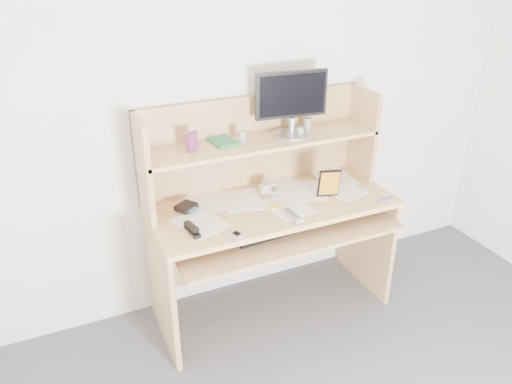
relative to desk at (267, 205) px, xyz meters
name	(u,v)px	position (x,y,z in m)	size (l,w,h in m)	color
back_wall	(250,103)	(0.00, 0.24, 0.56)	(3.60, 0.04, 2.50)	white
desk	(267,205)	(0.00, 0.00, 0.00)	(1.40, 0.70, 1.30)	tan
paper_clutter	(273,202)	(0.00, -0.08, 0.06)	(1.32, 0.54, 0.01)	white
keyboard	(270,230)	(-0.08, -0.22, -0.03)	(0.44, 0.19, 0.03)	black
tv_remote	(292,215)	(0.02, -0.27, 0.07)	(0.05, 0.17, 0.02)	#ADADA8
flip_phone	(236,234)	(-0.33, -0.34, 0.07)	(0.05, 0.09, 0.02)	silver
stapler	(192,229)	(-0.52, -0.21, 0.08)	(0.04, 0.13, 0.04)	black
wallet	(186,207)	(-0.48, 0.04, 0.08)	(0.11, 0.09, 0.03)	black
sticky_note_pad	(276,207)	(-0.01, -0.14, 0.06)	(0.07, 0.07, 0.01)	#D5DC39
digital_camera	(268,188)	(0.02, 0.03, 0.09)	(0.10, 0.04, 0.06)	silver
game_case	(329,183)	(0.32, -0.15, 0.15)	(0.13, 0.01, 0.18)	black
blue_pen	(384,199)	(0.60, -0.31, 0.07)	(0.01, 0.01, 0.13)	#1722AE
card_box	(192,142)	(-0.41, 0.07, 0.44)	(0.07, 0.02, 0.10)	#AA1623
shelf_book	(223,142)	(-0.22, 0.11, 0.39)	(0.12, 0.17, 0.02)	#2C704E
chip_stack_a	(242,139)	(-0.13, 0.07, 0.41)	(0.04, 0.04, 0.05)	black
chip_stack_b	(242,137)	(-0.12, 0.07, 0.42)	(0.04, 0.04, 0.07)	white
chip_stack_c	(300,131)	(0.23, 0.05, 0.41)	(0.04, 0.04, 0.05)	black
chip_stack_d	(308,124)	(0.31, 0.10, 0.43)	(0.05, 0.05, 0.08)	silver
monitor	(292,101)	(0.19, 0.09, 0.58)	(0.43, 0.21, 0.37)	#A6A6AB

